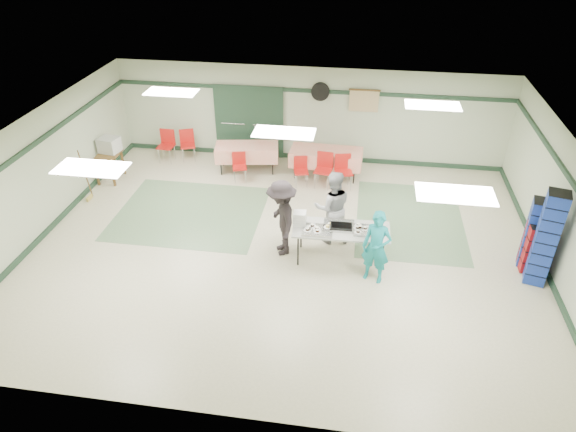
# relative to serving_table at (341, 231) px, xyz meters

# --- Properties ---
(floor) EXTENTS (11.00, 11.00, 0.00)m
(floor) POSITION_rel_serving_table_xyz_m (-1.24, 0.32, -0.72)
(floor) COLOR beige
(floor) RESTS_ON ground
(ceiling) EXTENTS (11.00, 11.00, 0.00)m
(ceiling) POSITION_rel_serving_table_xyz_m (-1.24, 0.32, 1.98)
(ceiling) COLOR silver
(ceiling) RESTS_ON wall_back
(wall_back) EXTENTS (11.00, 0.00, 11.00)m
(wall_back) POSITION_rel_serving_table_xyz_m (-1.24, 4.82, 0.63)
(wall_back) COLOR #B2BDA1
(wall_back) RESTS_ON floor
(wall_front) EXTENTS (11.00, 0.00, 11.00)m
(wall_front) POSITION_rel_serving_table_xyz_m (-1.24, -4.18, 0.63)
(wall_front) COLOR #B2BDA1
(wall_front) RESTS_ON floor
(wall_left) EXTENTS (0.00, 9.00, 9.00)m
(wall_left) POSITION_rel_serving_table_xyz_m (-6.74, 0.32, 0.63)
(wall_left) COLOR #B2BDA1
(wall_left) RESTS_ON floor
(wall_right) EXTENTS (0.00, 9.00, 9.00)m
(wall_right) POSITION_rel_serving_table_xyz_m (4.26, 0.32, 0.63)
(wall_right) COLOR #B2BDA1
(wall_right) RESTS_ON floor
(trim_back) EXTENTS (11.00, 0.06, 0.10)m
(trim_back) POSITION_rel_serving_table_xyz_m (-1.24, 4.79, 1.33)
(trim_back) COLOR #1E3827
(trim_back) RESTS_ON wall_back
(baseboard_back) EXTENTS (11.00, 0.06, 0.12)m
(baseboard_back) POSITION_rel_serving_table_xyz_m (-1.24, 4.79, -0.66)
(baseboard_back) COLOR #1E3827
(baseboard_back) RESTS_ON floor
(trim_left) EXTENTS (0.06, 9.00, 0.10)m
(trim_left) POSITION_rel_serving_table_xyz_m (-6.71, 0.32, 1.33)
(trim_left) COLOR #1E3827
(trim_left) RESTS_ON wall_back
(baseboard_left) EXTENTS (0.06, 9.00, 0.12)m
(baseboard_left) POSITION_rel_serving_table_xyz_m (-6.71, 0.32, -0.66)
(baseboard_left) COLOR #1E3827
(baseboard_left) RESTS_ON floor
(trim_right) EXTENTS (0.06, 9.00, 0.10)m
(trim_right) POSITION_rel_serving_table_xyz_m (4.23, 0.32, 1.33)
(trim_right) COLOR #1E3827
(trim_right) RESTS_ON wall_back
(baseboard_right) EXTENTS (0.06, 9.00, 0.12)m
(baseboard_right) POSITION_rel_serving_table_xyz_m (4.23, 0.32, -0.66)
(baseboard_right) COLOR #1E3827
(baseboard_right) RESTS_ON floor
(green_patch_a) EXTENTS (3.50, 3.00, 0.01)m
(green_patch_a) POSITION_rel_serving_table_xyz_m (-3.74, 1.32, -0.72)
(green_patch_a) COLOR gray
(green_patch_a) RESTS_ON floor
(green_patch_b) EXTENTS (2.50, 3.50, 0.01)m
(green_patch_b) POSITION_rel_serving_table_xyz_m (1.56, 1.82, -0.72)
(green_patch_b) COLOR gray
(green_patch_b) RESTS_ON floor
(double_door_left) EXTENTS (0.90, 0.06, 2.10)m
(double_door_left) POSITION_rel_serving_table_xyz_m (-3.44, 4.76, 0.33)
(double_door_left) COLOR gray
(double_door_left) RESTS_ON floor
(double_door_right) EXTENTS (0.90, 0.06, 2.10)m
(double_door_right) POSITION_rel_serving_table_xyz_m (-2.49, 4.76, 0.33)
(double_door_right) COLOR gray
(double_door_right) RESTS_ON floor
(door_frame) EXTENTS (2.00, 0.03, 2.15)m
(door_frame) POSITION_rel_serving_table_xyz_m (-2.97, 4.74, 0.33)
(door_frame) COLOR #1E3827
(door_frame) RESTS_ON floor
(wall_fan) EXTENTS (0.50, 0.10, 0.50)m
(wall_fan) POSITION_rel_serving_table_xyz_m (-0.94, 4.76, 1.33)
(wall_fan) COLOR black
(wall_fan) RESTS_ON wall_back
(scroll_banner) EXTENTS (0.80, 0.02, 0.60)m
(scroll_banner) POSITION_rel_serving_table_xyz_m (0.26, 4.76, 1.13)
(scroll_banner) COLOR #D4BD84
(scroll_banner) RESTS_ON wall_back
(serving_table) EXTENTS (2.02, 0.87, 0.76)m
(serving_table) POSITION_rel_serving_table_xyz_m (0.00, 0.00, 0.00)
(serving_table) COLOR #B9B9B4
(serving_table) RESTS_ON floor
(sheet_tray_right) EXTENTS (0.60, 0.46, 0.02)m
(sheet_tray_right) POSITION_rel_serving_table_xyz_m (0.54, -0.01, 0.05)
(sheet_tray_right) COLOR silver
(sheet_tray_right) RESTS_ON serving_table
(sheet_tray_mid) EXTENTS (0.64, 0.50, 0.02)m
(sheet_tray_mid) POSITION_rel_serving_table_xyz_m (-0.06, 0.09, 0.05)
(sheet_tray_mid) COLOR silver
(sheet_tray_mid) RESTS_ON serving_table
(sheet_tray_left) EXTENTS (0.63, 0.49, 0.02)m
(sheet_tray_left) POSITION_rel_serving_table_xyz_m (-0.48, -0.15, 0.05)
(sheet_tray_left) COLOR silver
(sheet_tray_left) RESTS_ON serving_table
(baking_pan) EXTENTS (0.46, 0.30, 0.08)m
(baking_pan) POSITION_rel_serving_table_xyz_m (-0.01, 0.01, 0.08)
(baking_pan) COLOR black
(baking_pan) RESTS_ON serving_table
(foam_box_stack) EXTENTS (0.27, 0.25, 0.30)m
(foam_box_stack) POSITION_rel_serving_table_xyz_m (-0.88, 0.05, 0.19)
(foam_box_stack) COLOR white
(foam_box_stack) RESTS_ON serving_table
(volunteer_teal) EXTENTS (0.65, 0.52, 1.56)m
(volunteer_teal) POSITION_rel_serving_table_xyz_m (0.72, -0.58, 0.06)
(volunteer_teal) COLOR teal
(volunteer_teal) RESTS_ON floor
(volunteer_grey) EXTENTS (0.94, 0.80, 1.70)m
(volunteer_grey) POSITION_rel_serving_table_xyz_m (-0.24, 0.69, 0.13)
(volunteer_grey) COLOR #949499
(volunteer_grey) RESTS_ON floor
(volunteer_dark) EXTENTS (0.98, 1.26, 1.71)m
(volunteer_dark) POSITION_rel_serving_table_xyz_m (-1.26, 0.08, 0.14)
(volunteer_dark) COLOR black
(volunteer_dark) RESTS_ON floor
(dining_table_a) EXTENTS (1.96, 0.92, 0.77)m
(dining_table_a) POSITION_rel_serving_table_xyz_m (-0.64, 3.79, -0.15)
(dining_table_a) COLOR red
(dining_table_a) RESTS_ON floor
(dining_table_b) EXTENTS (1.81, 1.02, 0.77)m
(dining_table_b) POSITION_rel_serving_table_xyz_m (-2.84, 3.79, -0.15)
(dining_table_b) COLOR red
(dining_table_b) RESTS_ON floor
(chair_a) EXTENTS (0.49, 0.49, 0.93)m
(chair_a) POSITION_rel_serving_table_xyz_m (-0.64, 3.23, -0.15)
(chair_a) COLOR red
(chair_a) RESTS_ON floor
(chair_b) EXTENTS (0.44, 0.44, 0.78)m
(chair_b) POSITION_rel_serving_table_xyz_m (-1.26, 3.22, -0.25)
(chair_b) COLOR red
(chair_b) RESTS_ON floor
(chair_c) EXTENTS (0.52, 0.52, 0.91)m
(chair_c) POSITION_rel_serving_table_xyz_m (-0.14, 3.23, -0.16)
(chair_c) COLOR red
(chair_c) RESTS_ON floor
(chair_d) EXTENTS (0.45, 0.45, 0.78)m
(chair_d) POSITION_rel_serving_table_xyz_m (-2.93, 3.22, -0.24)
(chair_d) COLOR red
(chair_d) RESTS_ON floor
(chair_loose_a) EXTENTS (0.53, 0.53, 0.88)m
(chair_loose_a) POSITION_rel_serving_table_xyz_m (-4.72, 4.27, -0.18)
(chair_loose_a) COLOR red
(chair_loose_a) RESTS_ON floor
(chair_loose_b) EXTENTS (0.45, 0.45, 0.93)m
(chair_loose_b) POSITION_rel_serving_table_xyz_m (-5.27, 4.08, -0.15)
(chair_loose_b) COLOR red
(chair_loose_b) RESTS_ON floor
(crate_stack_blue_a) EXTENTS (0.48, 0.48, 2.03)m
(crate_stack_blue_a) POSITION_rel_serving_table_xyz_m (3.91, -0.15, 0.30)
(crate_stack_blue_a) COLOR #1A3B9C
(crate_stack_blue_a) RESTS_ON floor
(crate_stack_red) EXTENTS (0.43, 0.43, 1.09)m
(crate_stack_red) POSITION_rel_serving_table_xyz_m (3.91, 0.24, -0.18)
(crate_stack_red) COLOR maroon
(crate_stack_red) RESTS_ON floor
(crate_stack_blue_b) EXTENTS (0.48, 0.48, 1.53)m
(crate_stack_blue_b) POSITION_rel_serving_table_xyz_m (3.91, 0.40, 0.05)
(crate_stack_blue_b) COLOR #1A3B9C
(crate_stack_blue_b) RESTS_ON floor
(printer_table) EXTENTS (0.59, 0.87, 0.74)m
(printer_table) POSITION_rel_serving_table_xyz_m (-6.39, 2.69, -0.08)
(printer_table) COLOR brown
(printer_table) RESTS_ON floor
(office_printer) EXTENTS (0.56, 0.51, 0.39)m
(office_printer) POSITION_rel_serving_table_xyz_m (-6.39, 2.88, 0.22)
(office_printer) COLOR #B4B3AF
(office_printer) RESTS_ON printer_table
(broom) EXTENTS (0.07, 0.22, 1.37)m
(broom) POSITION_rel_serving_table_xyz_m (-6.47, 1.61, -0.01)
(broom) COLOR brown
(broom) RESTS_ON floor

